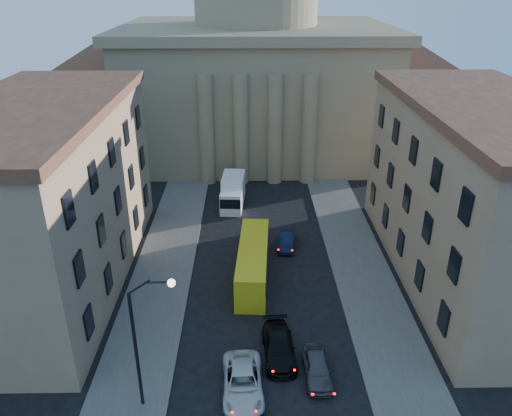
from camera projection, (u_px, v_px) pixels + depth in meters
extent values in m
cube|color=#504D49|center=(154.00, 303.00, 38.60)|extent=(5.00, 60.00, 0.15)
cube|color=#504D49|center=(373.00, 301.00, 38.86)|extent=(5.00, 60.00, 0.15)
cube|color=#897A54|center=(256.00, 93.00, 69.67)|extent=(34.00, 26.00, 16.00)
cube|color=#897A54|center=(256.00, 29.00, 66.07)|extent=(35.50, 27.50, 1.20)
cylinder|color=#897A54|center=(256.00, 0.00, 64.53)|extent=(16.00, 16.00, 8.00)
cube|color=#897A54|center=(104.00, 115.00, 68.62)|extent=(13.00, 13.00, 11.00)
cone|color=#522C23|center=(96.00, 58.00, 65.41)|extent=(26.02, 26.02, 4.00)
cube|color=#897A54|center=(407.00, 113.00, 69.24)|extent=(13.00, 13.00, 11.00)
cone|color=#522C23|center=(415.00, 58.00, 66.03)|extent=(26.02, 26.02, 4.00)
cylinder|color=#897A54|center=(207.00, 130.00, 58.29)|extent=(1.80, 1.80, 13.00)
cylinder|color=#897A54|center=(241.00, 130.00, 58.35)|extent=(1.80, 1.80, 13.00)
cylinder|color=#897A54|center=(275.00, 130.00, 58.41)|extent=(1.80, 1.80, 13.00)
cylinder|color=#897A54|center=(309.00, 130.00, 58.47)|extent=(1.80, 1.80, 13.00)
cube|color=#A48060|center=(47.00, 201.00, 39.12)|extent=(11.00, 26.00, 14.00)
cube|color=#522C23|center=(29.00, 109.00, 36.00)|extent=(11.60, 26.60, 0.80)
cube|color=#A48060|center=(476.00, 198.00, 39.63)|extent=(11.00, 26.00, 14.00)
cube|color=#522C23|center=(495.00, 107.00, 36.50)|extent=(11.60, 26.60, 0.80)
cylinder|color=black|center=(136.00, 352.00, 27.90)|extent=(0.20, 0.20, 8.00)
cylinder|color=black|center=(138.00, 287.00, 26.05)|extent=(1.30, 0.12, 0.96)
cylinder|color=black|center=(157.00, 282.00, 25.93)|extent=(1.30, 0.12, 0.12)
sphere|color=white|center=(171.00, 283.00, 25.97)|extent=(0.44, 0.44, 0.44)
imported|color=silver|center=(243.00, 382.00, 30.27)|extent=(2.63, 5.34, 1.46)
imported|color=black|center=(279.00, 346.00, 33.14)|extent=(2.35, 5.16, 1.46)
imported|color=#444348|center=(317.00, 368.00, 31.39)|extent=(1.70, 4.11, 1.39)
imported|color=black|center=(286.00, 240.00, 46.43)|extent=(1.84, 4.17, 1.33)
cube|color=yellow|center=(253.00, 262.00, 41.41)|extent=(2.95, 10.41, 2.90)
cube|color=black|center=(253.00, 257.00, 41.21)|extent=(2.98, 9.86, 1.03)
cylinder|color=black|center=(239.00, 298.00, 38.49)|extent=(0.34, 0.95, 0.94)
cylinder|color=black|center=(263.00, 299.00, 38.41)|extent=(0.34, 0.95, 0.94)
cylinder|color=black|center=(245.00, 249.00, 45.24)|extent=(0.34, 0.95, 0.94)
cylinder|color=black|center=(265.00, 250.00, 45.17)|extent=(0.34, 0.95, 0.94)
cube|color=white|center=(231.00, 202.00, 52.87)|extent=(2.38, 2.47, 2.32)
cube|color=black|center=(230.00, 204.00, 51.74)|extent=(2.13, 0.26, 1.07)
cube|color=white|center=(233.00, 188.00, 55.00)|extent=(2.60, 4.22, 3.00)
cylinder|color=black|center=(222.00, 210.00, 52.88)|extent=(0.33, 0.89, 0.87)
cylinder|color=black|center=(240.00, 210.00, 52.79)|extent=(0.33, 0.89, 0.87)
cylinder|color=black|center=(226.00, 195.00, 56.38)|extent=(0.33, 0.89, 0.87)
cylinder|color=black|center=(243.00, 195.00, 56.28)|extent=(0.33, 0.89, 0.87)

